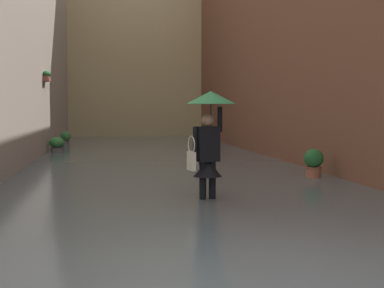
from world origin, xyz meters
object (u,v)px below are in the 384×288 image
object	(u,v)px
person_wading	(209,129)
potted_plant_mid_left	(314,164)
potted_plant_far_right	(57,145)
potted_plant_near_right	(66,139)

from	to	relation	value
person_wading	potted_plant_mid_left	xyz separation A→B (m)	(-2.89, -2.51, -0.92)
potted_plant_mid_left	person_wading	bearing A→B (deg)	40.96
potted_plant_far_right	potted_plant_mid_left	bearing A→B (deg)	127.87
potted_plant_near_right	potted_plant_mid_left	distance (m)	13.00
potted_plant_near_right	potted_plant_far_right	world-z (taller)	potted_plant_near_right
person_wading	potted_plant_near_right	distance (m)	14.29
potted_plant_mid_left	potted_plant_far_right	bearing A→B (deg)	-52.13
potted_plant_near_right	potted_plant_far_right	size ratio (longest dim) A/B	1.12
potted_plant_far_right	potted_plant_mid_left	distance (m)	10.57
person_wading	potted_plant_far_right	xyz separation A→B (m)	(3.60, -10.85, -0.99)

